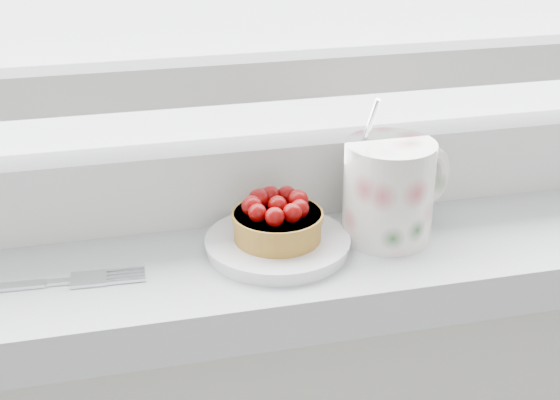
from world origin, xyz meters
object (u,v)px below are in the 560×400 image
object	(u,v)px
saucer	(278,244)
raspberry_tart	(277,219)
floral_mug	(391,188)
fork	(26,285)

from	to	relation	value
saucer	raspberry_tart	bearing A→B (deg)	121.94
floral_mug	fork	bearing A→B (deg)	-177.25
floral_mug	saucer	bearing A→B (deg)	-177.78
saucer	floral_mug	size ratio (longest dim) A/B	0.98
floral_mug	fork	size ratio (longest dim) A/B	0.69
saucer	raspberry_tart	distance (m)	0.02
saucer	floral_mug	world-z (taller)	floral_mug
saucer	raspberry_tart	xyz separation A→B (m)	(-0.00, 0.00, 0.02)
floral_mug	fork	xyz separation A→B (m)	(-0.31, -0.01, -0.04)
floral_mug	raspberry_tart	bearing A→B (deg)	-177.98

